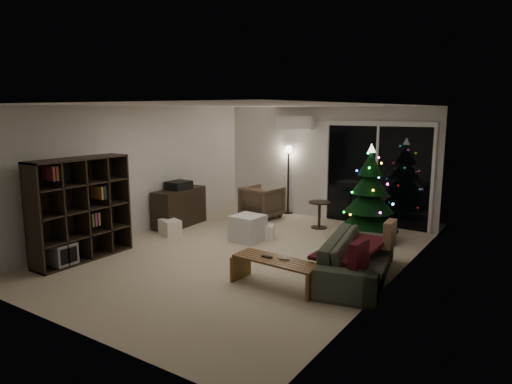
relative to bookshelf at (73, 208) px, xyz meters
The scene contains 18 objects.
room 4.12m from the bookshelf, 48.92° to the left, with size 6.50×7.51×2.60m.
bookshelf is the anchor object (origin of this frame).
media_cabinet 2.56m from the bookshelf, 90.00° to the left, with size 0.47×1.26×0.79m, color black.
stereo 2.52m from the bookshelf, 90.00° to the left, with size 0.40×0.47×0.17m, color black.
armchair 4.25m from the bookshelf, 75.19° to the left, with size 0.78×0.80×0.73m, color brown.
ottoman 3.08m from the bookshelf, 51.96° to the left, with size 0.54×0.54×0.49m, color silver.
cardboard_box_a 2.03m from the bookshelf, 79.95° to the left, with size 0.42×0.32×0.30m, color white.
cardboard_box_b 3.42m from the bookshelf, 52.42° to the left, with size 0.38×0.28×0.26m, color white.
side_table 4.76m from the bookshelf, 57.14° to the left, with size 0.45×0.45×0.56m, color black.
floor_lamp 5.01m from the bookshelf, 74.62° to the left, with size 0.25×0.25×1.54m, color black.
sofa 4.63m from the bookshelf, 20.93° to the left, with size 2.11×0.83×0.62m, color #43473C.
sofa_throw 4.53m from the bookshelf, 21.39° to the left, with size 0.66×1.52×0.05m, color #41121B.
cushion_a 5.10m from the bookshelf, 26.77° to the left, with size 0.12×0.41×0.41m, color #7B6447.
cushion_b 4.67m from the bookshelf, 12.33° to the left, with size 0.12×0.41×0.41m, color #41121B.
coffee_table 3.61m from the bookshelf, 11.55° to the left, with size 1.26×0.44×0.40m, color brown, non-canonical shape.
remote_a 3.43m from the bookshelf, 12.05° to the left, with size 0.16×0.05×0.02m, color black.
remote_b 3.68m from the bookshelf, 12.00° to the left, with size 0.15×0.04×0.02m, color slate.
christmas_tree 5.23m from the bookshelf, 44.71° to the left, with size 1.12×1.12×1.81m, color black.
Camera 1 is at (4.32, -6.06, 2.42)m, focal length 32.00 mm.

